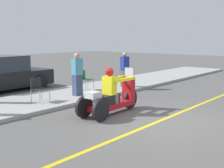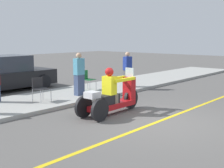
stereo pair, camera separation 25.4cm
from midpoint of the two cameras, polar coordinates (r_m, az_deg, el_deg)
ground_plane at (r=8.81m, az=9.22°, el=-6.84°), size 60.00×60.00×0.00m
lane_stripe at (r=8.71m, az=8.79°, el=-7.00°), size 24.00×0.12×0.01m
sidewalk_strip at (r=11.78m, az=-10.26°, el=-2.61°), size 28.00×2.80×0.12m
motorcycle_trike at (r=9.48m, az=0.75°, el=-2.46°), size 2.48×0.74×1.43m
spectator_by_tree at (r=13.83m, az=3.37°, el=2.56°), size 0.38×0.25×1.55m
spectator_with_child at (r=11.85m, az=-5.43°, el=1.67°), size 0.39×0.23×1.62m
folding_chair_curbside at (r=13.01m, az=-4.08°, el=1.09°), size 0.52×0.52×0.82m
folding_chair_set_back at (r=10.97m, az=-12.43°, el=-0.51°), size 0.48×0.48×0.82m
parked_car_lot_far at (r=14.21m, az=-18.84°, el=1.67°), size 4.44×1.92×1.52m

